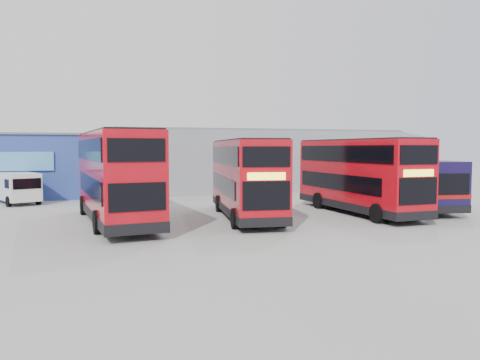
# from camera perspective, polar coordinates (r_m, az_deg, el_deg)

# --- Properties ---
(ground_plane) EXTENTS (120.00, 120.00, 0.00)m
(ground_plane) POSITION_cam_1_polar(r_m,az_deg,el_deg) (25.93, 4.03, -4.94)
(ground_plane) COLOR gray
(ground_plane) RESTS_ON ground
(office_block) EXTENTS (12.30, 8.32, 5.12)m
(office_block) POSITION_cam_1_polar(r_m,az_deg,el_deg) (41.93, -24.11, 1.68)
(office_block) COLOR navy
(office_block) RESTS_ON ground
(maintenance_shed) EXTENTS (30.50, 12.00, 5.89)m
(maintenance_shed) POSITION_cam_1_polar(r_m,az_deg,el_deg) (47.18, 3.82, 2.27)
(maintenance_shed) COLOR gray
(maintenance_shed) RESTS_ON ground
(double_decker_left) EXTENTS (3.83, 11.69, 4.86)m
(double_decker_left) POSITION_cam_1_polar(r_m,az_deg,el_deg) (25.54, -14.92, 0.26)
(double_decker_left) COLOR #AF0A14
(double_decker_left) RESTS_ON ground
(double_decker_centre) EXTENTS (4.03, 10.79, 4.46)m
(double_decker_centre) POSITION_cam_1_polar(r_m,az_deg,el_deg) (26.69, 0.67, 0.13)
(double_decker_centre) COLOR #AF0A14
(double_decker_centre) RESTS_ON ground
(double_decker_right) EXTENTS (2.88, 10.78, 4.53)m
(double_decker_right) POSITION_cam_1_polar(r_m,az_deg,el_deg) (29.41, 14.21, 0.43)
(double_decker_right) COLOR #AF0A14
(double_decker_right) RESTS_ON ground
(single_decker_blue) EXTENTS (4.84, 12.16, 3.22)m
(single_decker_blue) POSITION_cam_1_polar(r_m,az_deg,el_deg) (33.50, 18.78, -0.36)
(single_decker_blue) COLOR #0E0C36
(single_decker_blue) RESTS_ON ground
(panel_van) EXTENTS (3.86, 5.46, 2.23)m
(panel_van) POSITION_cam_1_polar(r_m,az_deg,el_deg) (37.16, -25.65, -0.68)
(panel_van) COLOR silver
(panel_van) RESTS_ON ground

